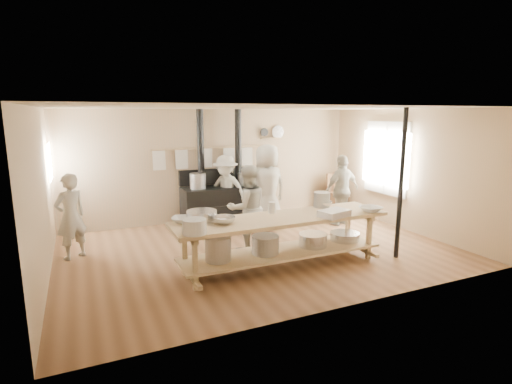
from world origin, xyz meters
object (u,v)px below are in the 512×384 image
at_px(cook_left, 247,208).
at_px(cook_far_left, 71,217).
at_px(stove, 221,200).
at_px(cook_center, 267,187).
at_px(chair, 337,200).
at_px(prep_table, 281,236).
at_px(cook_by_window, 226,190).
at_px(cook_right, 342,190).
at_px(roasting_pan, 334,213).

bearing_deg(cook_left, cook_far_left, -17.48).
bearing_deg(stove, cook_center, -52.65).
bearing_deg(stove, chair, -2.72).
relative_size(prep_table, cook_by_window, 2.28).
distance_m(cook_far_left, cook_right, 5.59).
relative_size(stove, cook_right, 1.62).
xyz_separation_m(cook_far_left, cook_right, (5.59, -0.10, 0.05)).
xyz_separation_m(cook_far_left, chair, (6.29, 1.04, -0.46)).
height_order(prep_table, cook_left, cook_left).
relative_size(stove, prep_table, 0.72).
bearing_deg(cook_left, roasting_pan, 124.09).
height_order(stove, cook_by_window, stove).
relative_size(prep_table, chair, 3.66).
bearing_deg(roasting_pan, cook_right, 51.18).
bearing_deg(cook_center, stove, -59.99).
distance_m(stove, roasting_pan, 3.46).
height_order(cook_left, cook_center, cook_center).
bearing_deg(roasting_pan, cook_far_left, 151.20).
xyz_separation_m(stove, prep_table, (-0.00, -3.02, -0.00)).
bearing_deg(prep_table, cook_left, 100.14).
relative_size(cook_center, roasting_pan, 3.84).
relative_size(cook_far_left, cook_center, 0.81).
xyz_separation_m(prep_table, roasting_pan, (0.79, -0.33, 0.38)).
height_order(prep_table, cook_right, cook_right).
distance_m(stove, prep_table, 3.02).
xyz_separation_m(cook_far_left, cook_left, (2.96, -0.83, 0.04)).
bearing_deg(cook_right, roasting_pan, 44.20).
relative_size(cook_center, cook_right, 1.17).
bearing_deg(cook_far_left, cook_by_window, 166.30).
height_order(cook_center, cook_right, cook_center).
height_order(cook_left, cook_right, cook_right).
bearing_deg(cook_by_window, chair, 44.73).
distance_m(cook_far_left, cook_by_window, 3.37).
bearing_deg(chair, cook_left, -174.47).
relative_size(stove, chair, 2.65).
height_order(stove, cook_right, stove).
height_order(prep_table, chair, chair).
bearing_deg(roasting_pan, cook_left, 126.00).
height_order(cook_by_window, roasting_pan, cook_by_window).
xyz_separation_m(cook_left, cook_right, (2.63, 0.73, 0.00)).
relative_size(stove, cook_far_left, 1.73).
relative_size(stove, cook_by_window, 1.65).
distance_m(stove, cook_center, 1.27).
bearing_deg(stove, cook_far_left, -159.34).
distance_m(cook_right, cook_by_window, 2.63).
bearing_deg(cook_by_window, cook_left, -53.23).
xyz_separation_m(prep_table, cook_by_window, (0.07, 2.85, 0.27)).
bearing_deg(cook_far_left, prep_table, 118.45).
xyz_separation_m(stove, cook_far_left, (-3.14, -1.19, 0.23)).
bearing_deg(cook_left, prep_table, 98.22).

